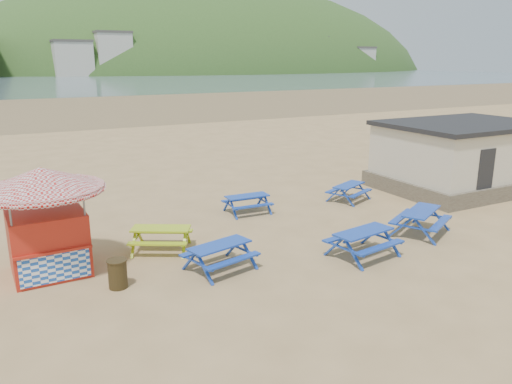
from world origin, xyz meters
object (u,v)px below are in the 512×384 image
ice_cream_kiosk (44,207)px  amenity_block (462,156)px  picnic_table_yellow (161,239)px  litter_bin (118,274)px  picnic_table_blue_a (247,204)px

ice_cream_kiosk → amenity_block: size_ratio=0.49×
picnic_table_yellow → ice_cream_kiosk: 3.70m
litter_bin → amenity_block: (16.94, 3.31, 1.16)m
picnic_table_blue_a → litter_bin: (-6.14, -4.43, 0.05)m
picnic_table_yellow → amenity_block: 15.18m
picnic_table_yellow → litter_bin: bearing=-102.9°
picnic_table_yellow → amenity_block: size_ratio=0.31×
litter_bin → picnic_table_yellow: bearing=48.1°
ice_cream_kiosk → litter_bin: (1.49, -1.95, -1.55)m
picnic_table_blue_a → ice_cream_kiosk: ice_cream_kiosk is taller
picnic_table_blue_a → amenity_block: amenity_block is taller
picnic_table_yellow → litter_bin: 2.79m
picnic_table_blue_a → ice_cream_kiosk: bearing=-159.7°
ice_cream_kiosk → litter_bin: size_ratio=4.50×
picnic_table_yellow → amenity_block: bearing=33.6°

